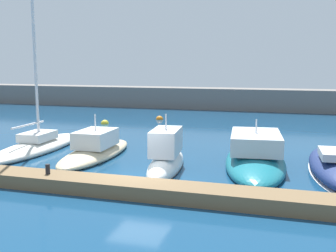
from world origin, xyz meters
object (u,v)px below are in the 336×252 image
(sailboat_ivory_nearest, at_px, (37,143))
(mooring_buoy_yellow, at_px, (105,124))
(mooring_buoy_orange, at_px, (160,119))
(motorboat_sand_second, at_px, (96,149))
(motorboat_white_third, at_px, (166,159))
(motorboat_teal_fourth, at_px, (255,157))
(dock_bollard, at_px, (48,169))

(sailboat_ivory_nearest, relative_size, mooring_buoy_yellow, 25.58)
(mooring_buoy_orange, bearing_deg, motorboat_sand_second, -85.64)
(motorboat_white_third, bearing_deg, motorboat_teal_fourth, -70.43)
(sailboat_ivory_nearest, bearing_deg, mooring_buoy_orange, -11.99)
(sailboat_ivory_nearest, relative_size, motorboat_white_third, 2.99)
(motorboat_sand_second, relative_size, mooring_buoy_orange, 11.23)
(motorboat_sand_second, bearing_deg, motorboat_white_third, -109.21)
(sailboat_ivory_nearest, height_order, motorboat_sand_second, sailboat_ivory_nearest)
(mooring_buoy_yellow, distance_m, mooring_buoy_orange, 5.70)
(mooring_buoy_orange, distance_m, dock_bollard, 22.24)
(motorboat_white_third, distance_m, dock_bollard, 6.04)
(motorboat_sand_second, bearing_deg, mooring_buoy_yellow, 22.08)
(mooring_buoy_yellow, xyz_separation_m, dock_bollard, (5.77, -17.96, 0.81))
(motorboat_sand_second, xyz_separation_m, motorboat_teal_fourth, (9.12, 0.50, 0.01))
(motorboat_teal_fourth, bearing_deg, motorboat_white_third, 109.59)
(motorboat_white_third, distance_m, mooring_buoy_orange, 18.72)
(motorboat_white_third, height_order, motorboat_teal_fourth, motorboat_white_third)
(dock_bollard, bearing_deg, mooring_buoy_yellow, 107.81)
(motorboat_white_third, relative_size, motorboat_teal_fourth, 0.65)
(motorboat_sand_second, height_order, mooring_buoy_orange, motorboat_sand_second)
(dock_bollard, bearing_deg, motorboat_white_third, 47.12)
(motorboat_teal_fourth, bearing_deg, mooring_buoy_yellow, 45.29)
(sailboat_ivory_nearest, relative_size, motorboat_sand_second, 2.35)
(sailboat_ivory_nearest, height_order, mooring_buoy_orange, sailboat_ivory_nearest)
(sailboat_ivory_nearest, xyz_separation_m, motorboat_sand_second, (4.29, -0.50, -0.05))
(motorboat_teal_fourth, bearing_deg, mooring_buoy_orange, 27.66)
(sailboat_ivory_nearest, distance_m, motorboat_sand_second, 4.32)
(sailboat_ivory_nearest, bearing_deg, mooring_buoy_yellow, 3.11)
(sailboat_ivory_nearest, relative_size, dock_bollard, 42.47)
(motorboat_sand_second, xyz_separation_m, mooring_buoy_yellow, (-5.10, 11.97, -0.43))
(mooring_buoy_yellow, relative_size, mooring_buoy_orange, 1.03)
(motorboat_white_third, relative_size, mooring_buoy_yellow, 8.56)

